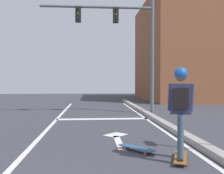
{
  "coord_description": "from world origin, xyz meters",
  "views": [
    {
      "loc": [
        0.95,
        -0.89,
        1.44
      ],
      "look_at": [
        1.57,
        7.03,
        1.27
      ],
      "focal_mm": 41.42,
      "sensor_mm": 36.0,
      "label": 1
    }
  ],
  "objects_px": {
    "skater": "(181,101)",
    "traffic_signal_mast": "(122,32)",
    "skateboard": "(180,157)",
    "spare_skateboard": "(136,148)"
  },
  "relations": [
    {
      "from": "skater",
      "to": "traffic_signal_mast",
      "type": "bearing_deg",
      "value": 91.97
    },
    {
      "from": "skateboard",
      "to": "traffic_signal_mast",
      "type": "xyz_separation_m",
      "value": [
        -0.24,
        6.86,
        3.56
      ]
    },
    {
      "from": "skateboard",
      "to": "traffic_signal_mast",
      "type": "height_order",
      "value": "traffic_signal_mast"
    },
    {
      "from": "traffic_signal_mast",
      "to": "skateboard",
      "type": "bearing_deg",
      "value": -87.98
    },
    {
      "from": "skateboard",
      "to": "traffic_signal_mast",
      "type": "distance_m",
      "value": 7.73
    },
    {
      "from": "skateboard",
      "to": "spare_skateboard",
      "type": "bearing_deg",
      "value": 133.78
    },
    {
      "from": "skateboard",
      "to": "skater",
      "type": "bearing_deg",
      "value": -110.01
    },
    {
      "from": "skater",
      "to": "spare_skateboard",
      "type": "height_order",
      "value": "skater"
    },
    {
      "from": "spare_skateboard",
      "to": "traffic_signal_mast",
      "type": "distance_m",
      "value": 7.11
    },
    {
      "from": "skateboard",
      "to": "skater",
      "type": "distance_m",
      "value": 1.03
    }
  ]
}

